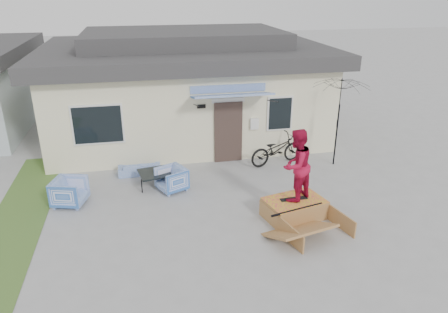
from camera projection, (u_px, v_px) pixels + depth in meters
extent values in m
plane|color=#959595|center=(227.00, 233.00, 10.36)|extent=(90.00, 90.00, 0.00)
cube|color=#3E6028|center=(21.00, 215.00, 11.19)|extent=(1.40, 8.00, 0.01)
cube|color=beige|center=(186.00, 95.00, 17.03)|extent=(10.00, 7.00, 3.00)
cube|color=#313134|center=(184.00, 51.00, 16.36)|extent=(10.80, 7.80, 0.50)
cube|color=#313134|center=(184.00, 37.00, 16.15)|extent=(7.50, 4.50, 0.60)
cube|color=#402F29|center=(228.00, 132.00, 14.18)|extent=(0.95, 0.08, 2.10)
cube|color=white|center=(98.00, 125.00, 13.19)|extent=(1.60, 0.06, 1.30)
cube|color=white|center=(280.00, 113.00, 14.32)|extent=(0.90, 0.06, 1.20)
cube|color=blue|center=(232.00, 95.00, 13.19)|extent=(2.50, 1.09, 0.29)
imported|color=blue|center=(139.00, 166.00, 13.50)|extent=(1.36, 0.42, 0.53)
imported|color=blue|center=(69.00, 191.00, 11.56)|extent=(0.98, 1.01, 0.85)
imported|color=blue|center=(171.00, 178.00, 12.38)|extent=(0.98, 1.00, 0.79)
cube|color=black|center=(155.00, 179.00, 12.72)|extent=(1.05, 1.05, 0.44)
imported|color=black|center=(277.00, 146.00, 14.13)|extent=(2.07, 1.17, 1.26)
cylinder|color=black|center=(336.00, 135.00, 13.93)|extent=(0.05, 0.05, 2.10)
imported|color=black|center=(338.00, 115.00, 13.66)|extent=(2.32, 2.24, 0.90)
cube|color=black|center=(294.00, 198.00, 10.94)|extent=(0.74, 0.21, 0.05)
imported|color=#A90F32|center=(296.00, 164.00, 10.57)|extent=(1.17, 1.11, 1.90)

